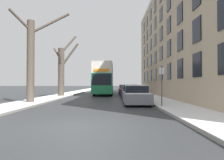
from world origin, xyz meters
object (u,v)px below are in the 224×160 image
object	(u,v)px
parked_car_0	(136,96)
pedestrian_left_sidewalk	(62,89)
parked_car_1	(130,92)
double_decker_bus	(104,78)
bare_tree_left_0	(31,56)
parked_car_2	(127,91)
bare_tree_left_1	(62,69)
street_sign_post	(162,85)
parked_car_3	(125,90)
parked_car_4	(124,89)

from	to	relation	value
parked_car_0	pedestrian_left_sidewalk	size ratio (longest dim) A/B	2.53
parked_car_0	parked_car_1	bearing A→B (deg)	90.00
double_decker_bus	pedestrian_left_sidewalk	size ratio (longest dim) A/B	6.87
bare_tree_left_0	parked_car_2	xyz separation A→B (m)	(8.19, 11.05, -3.08)
bare_tree_left_0	parked_car_0	xyz separation A→B (m)	(8.19, -0.69, -3.08)
bare_tree_left_0	double_decker_bus	xyz separation A→B (m)	(5.04, 14.41, -1.31)
bare_tree_left_1	parked_car_2	world-z (taller)	bare_tree_left_1
street_sign_post	parked_car_1	bearing A→B (deg)	99.27
bare_tree_left_1	parked_car_3	distance (m)	11.27
double_decker_bus	parked_car_4	xyz separation A→B (m)	(3.16, 7.34, -1.79)
parked_car_2	parked_car_3	world-z (taller)	parked_car_2
bare_tree_left_1	parked_car_1	xyz separation A→B (m)	(7.97, -3.68, -2.68)
pedestrian_left_sidewalk	street_sign_post	bearing A→B (deg)	-41.22
bare_tree_left_1	parked_car_2	size ratio (longest dim) A/B	1.70
pedestrian_left_sidewalk	street_sign_post	size ratio (longest dim) A/B	0.62
bare_tree_left_1	parked_car_1	world-z (taller)	bare_tree_left_1
bare_tree_left_0	double_decker_bus	world-z (taller)	bare_tree_left_0
parked_car_3	street_sign_post	size ratio (longest dim) A/B	1.66
bare_tree_left_0	parked_car_3	bearing A→B (deg)	63.71
bare_tree_left_1	double_decker_bus	size ratio (longest dim) A/B	0.67
street_sign_post	bare_tree_left_0	bearing A→B (deg)	161.99
parked_car_0	parked_car_1	size ratio (longest dim) A/B	1.00
double_decker_bus	bare_tree_left_0	bearing A→B (deg)	-109.27
double_decker_bus	parked_car_4	distance (m)	8.18
bare_tree_left_0	parked_car_4	world-z (taller)	bare_tree_left_0
bare_tree_left_0	pedestrian_left_sidewalk	xyz separation A→B (m)	(0.12, 9.59, -2.86)
parked_car_1	pedestrian_left_sidewalk	xyz separation A→B (m)	(-8.07, 4.19, 0.22)
parked_car_0	parked_car_2	bearing A→B (deg)	90.00
parked_car_0	street_sign_post	bearing A→B (deg)	-60.24
bare_tree_left_0	parked_car_3	size ratio (longest dim) A/B	1.67
parked_car_0	parked_car_1	distance (m)	6.09
parked_car_0	street_sign_post	xyz separation A→B (m)	(1.39, -2.43, 0.83)
parked_car_1	parked_car_4	bearing A→B (deg)	90.00
bare_tree_left_0	parked_car_2	world-z (taller)	bare_tree_left_0
pedestrian_left_sidewalk	parked_car_4	bearing A→B (deg)	68.54
bare_tree_left_0	bare_tree_left_1	world-z (taller)	bare_tree_left_1
bare_tree_left_1	street_sign_post	size ratio (longest dim) A/B	2.88
bare_tree_left_0	parked_car_4	xyz separation A→B (m)	(8.19, 21.75, -3.09)
bare_tree_left_0	double_decker_bus	distance (m)	15.32
bare_tree_left_1	parked_car_4	distance (m)	15.20
double_decker_bus	parked_car_1	distance (m)	9.71
parked_car_0	parked_car_4	xyz separation A→B (m)	(0.00, 22.43, -0.01)
bare_tree_left_1	pedestrian_left_sidewalk	xyz separation A→B (m)	(-0.10, 0.51, -2.46)
double_decker_bus	bare_tree_left_1	bearing A→B (deg)	-132.09
double_decker_bus	street_sign_post	bearing A→B (deg)	-75.46
bare_tree_left_1	street_sign_post	world-z (taller)	bare_tree_left_1
parked_car_4	parked_car_0	bearing A→B (deg)	-90.00
bare_tree_left_1	parked_car_0	size ratio (longest dim) A/B	1.83
bare_tree_left_0	pedestrian_left_sidewalk	size ratio (longest dim) A/B	4.48
bare_tree_left_0	parked_car_4	size ratio (longest dim) A/B	1.73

